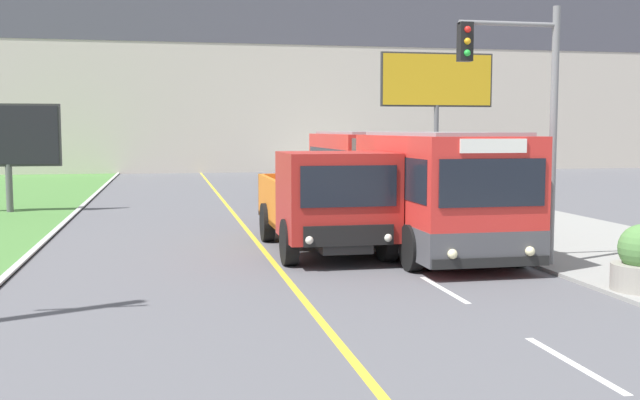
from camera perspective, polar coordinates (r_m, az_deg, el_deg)
city_bus at (r=21.06m, az=5.82°, el=1.25°), size 2.69×12.81×2.95m
dump_truck at (r=17.78m, az=0.68°, el=-0.26°), size 2.56×6.37×2.50m
car_distant at (r=32.65m, az=-0.42°, el=1.30°), size 1.80×4.30×1.45m
traffic_light_mast at (r=16.64m, az=15.39°, el=7.20°), size 2.28×0.32×5.62m
billboard_large at (r=37.92m, az=8.90°, el=8.69°), size 5.77×0.24×6.80m
billboard_small at (r=29.30m, az=-22.72°, el=4.39°), size 3.70×0.24×3.95m
planter_round_second at (r=19.36m, az=14.68°, el=-1.87°), size 1.11×1.11×1.25m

